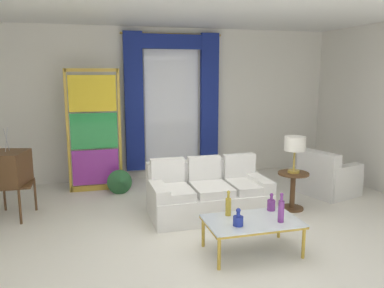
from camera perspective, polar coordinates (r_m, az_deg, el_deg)
ground_plane at (r=5.41m, az=1.76°, el=-12.74°), size 16.00×16.00×0.00m
wall_rear at (r=7.98m, az=-4.62°, el=5.88°), size 8.00×0.12×3.00m
ceiling_slab at (r=5.81m, az=-0.50°, el=19.24°), size 8.00×7.60×0.04m
curtained_window at (r=7.84m, az=-2.89°, el=7.59°), size 2.00×0.17×2.70m
couch_white_long at (r=5.97m, az=2.27°, el=-7.39°), size 1.77×0.93×0.86m
coffee_table at (r=4.77m, az=8.79°, el=-11.32°), size 1.11×0.68×0.41m
bottle_blue_decanter at (r=5.08m, az=11.52°, el=-8.64°), size 0.10×0.10×0.23m
bottle_crystal_tall at (r=4.82m, az=5.33°, el=-8.95°), size 0.07×0.07×0.31m
bottle_amber_squat at (r=4.71m, az=12.91°, el=-9.40°), size 0.07×0.07×0.35m
bottle_ruby_flask at (r=4.54m, az=6.77°, el=-10.95°), size 0.12×0.12×0.21m
vintage_tv at (r=6.31m, az=-25.22°, el=-3.41°), size 0.64×0.70×1.35m
armchair_white at (r=7.29m, az=19.13°, el=-4.80°), size 1.01×1.00×0.80m
stained_glass_divider at (r=7.18m, az=-14.11°, el=1.53°), size 0.95×0.05×2.20m
peacock_figurine at (r=6.99m, az=-10.49°, el=-5.60°), size 0.44×0.60×0.50m
round_side_table at (r=6.34m, az=14.53°, el=-6.17°), size 0.48×0.48×0.59m
table_lamp_brass at (r=6.18m, az=14.82°, el=-0.18°), size 0.32×0.32×0.57m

